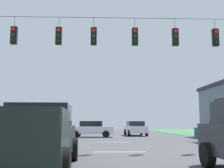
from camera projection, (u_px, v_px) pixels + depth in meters
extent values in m
cube|color=white|center=(119.00, 152.00, 13.12)|extent=(2.50, 0.15, 0.01)
cube|color=white|center=(114.00, 142.00, 19.86)|extent=(2.50, 0.15, 0.01)
cube|color=white|center=(111.00, 137.00, 27.12)|extent=(2.50, 0.15, 0.01)
cylinder|color=black|center=(117.00, 18.00, 15.23)|extent=(17.11, 0.02, 0.02)
cylinder|color=black|center=(15.00, 22.00, 15.01)|extent=(0.02, 0.02, 0.58)
cube|color=black|center=(14.00, 35.00, 14.90)|extent=(0.32, 0.24, 0.95)
cylinder|color=red|center=(13.00, 29.00, 14.80)|extent=(0.20, 0.04, 0.20)
cylinder|color=#352203|center=(13.00, 35.00, 14.76)|extent=(0.20, 0.04, 0.20)
cylinder|color=black|center=(13.00, 40.00, 14.72)|extent=(0.20, 0.04, 0.20)
cylinder|color=black|center=(59.00, 22.00, 15.08)|extent=(0.02, 0.02, 0.58)
cube|color=black|center=(59.00, 36.00, 14.98)|extent=(0.32, 0.24, 0.95)
cylinder|color=red|center=(58.00, 30.00, 14.88)|extent=(0.20, 0.04, 0.20)
cylinder|color=#352203|center=(58.00, 35.00, 14.84)|extent=(0.20, 0.04, 0.20)
cylinder|color=black|center=(58.00, 41.00, 14.80)|extent=(0.20, 0.04, 0.20)
cylinder|color=black|center=(94.00, 23.00, 15.15)|extent=(0.02, 0.02, 0.58)
cube|color=black|center=(94.00, 36.00, 15.04)|extent=(0.32, 0.24, 0.95)
cylinder|color=red|center=(94.00, 30.00, 14.94)|extent=(0.20, 0.04, 0.20)
cylinder|color=#352203|center=(94.00, 36.00, 14.90)|extent=(0.20, 0.04, 0.20)
cylinder|color=black|center=(94.00, 41.00, 14.86)|extent=(0.20, 0.04, 0.20)
cylinder|color=black|center=(135.00, 23.00, 15.22)|extent=(0.02, 0.02, 0.58)
cube|color=black|center=(135.00, 37.00, 15.12)|extent=(0.32, 0.24, 0.95)
cylinder|color=red|center=(135.00, 31.00, 15.02)|extent=(0.20, 0.04, 0.20)
cylinder|color=#352203|center=(135.00, 36.00, 14.98)|extent=(0.20, 0.04, 0.20)
cylinder|color=black|center=(135.00, 41.00, 14.93)|extent=(0.20, 0.04, 0.20)
cylinder|color=black|center=(175.00, 24.00, 15.29)|extent=(0.02, 0.02, 0.58)
cube|color=black|center=(175.00, 37.00, 15.19)|extent=(0.32, 0.24, 0.95)
cylinder|color=red|center=(176.00, 31.00, 15.09)|extent=(0.20, 0.04, 0.20)
cylinder|color=#352203|center=(176.00, 36.00, 15.05)|extent=(0.20, 0.04, 0.20)
cylinder|color=black|center=(176.00, 42.00, 15.01)|extent=(0.20, 0.04, 0.20)
cylinder|color=black|center=(215.00, 24.00, 15.37)|extent=(0.02, 0.02, 0.58)
cube|color=black|center=(215.00, 38.00, 15.26)|extent=(0.32, 0.24, 0.95)
cylinder|color=red|center=(216.00, 31.00, 15.16)|extent=(0.20, 0.04, 0.20)
cylinder|color=#352203|center=(216.00, 37.00, 15.12)|extent=(0.20, 0.04, 0.20)
cylinder|color=black|center=(217.00, 42.00, 15.08)|extent=(0.20, 0.04, 0.20)
cube|color=black|center=(36.00, 141.00, 8.33)|extent=(2.23, 5.48, 0.85)
cube|color=black|center=(41.00, 115.00, 9.08)|extent=(1.93, 1.98, 0.70)
cube|color=black|center=(65.00, 118.00, 7.16)|extent=(0.20, 2.38, 0.45)
cube|color=black|center=(13.00, 117.00, 5.80)|extent=(1.96, 0.18, 0.45)
cylinder|color=black|center=(17.00, 150.00, 10.01)|extent=(0.31, 0.81, 0.80)
cylinder|color=black|center=(74.00, 149.00, 10.16)|extent=(0.31, 0.81, 0.80)
cylinder|color=black|center=(64.00, 164.00, 6.53)|extent=(0.31, 0.81, 0.80)
cylinder|color=black|center=(207.00, 155.00, 8.59)|extent=(0.27, 0.76, 0.76)
cube|color=silver|center=(135.00, 129.00, 29.78)|extent=(2.05, 4.40, 0.70)
cube|color=black|center=(135.00, 124.00, 29.86)|extent=(1.74, 2.19, 0.50)
cylinder|color=black|center=(147.00, 133.00, 28.41)|extent=(0.26, 0.65, 0.64)
cylinder|color=black|center=(129.00, 133.00, 28.25)|extent=(0.26, 0.65, 0.64)
cylinder|color=black|center=(141.00, 132.00, 31.21)|extent=(0.26, 0.65, 0.64)
cylinder|color=black|center=(125.00, 132.00, 31.05)|extent=(0.26, 0.65, 0.64)
cube|color=silver|center=(92.00, 130.00, 26.86)|extent=(4.39, 2.04, 0.70)
cube|color=black|center=(92.00, 124.00, 26.94)|extent=(2.19, 1.74, 0.50)
cylinder|color=black|center=(107.00, 133.00, 27.67)|extent=(0.65, 0.26, 0.64)
cylinder|color=black|center=(106.00, 134.00, 25.89)|extent=(0.65, 0.26, 0.64)
cylinder|color=black|center=(78.00, 133.00, 27.74)|extent=(0.65, 0.26, 0.64)
cylinder|color=black|center=(75.00, 134.00, 25.95)|extent=(0.65, 0.26, 0.64)
cylinder|color=black|center=(204.00, 137.00, 19.92)|extent=(0.65, 0.24, 0.64)
cylinder|color=black|center=(215.00, 139.00, 18.14)|extent=(0.65, 0.24, 0.64)
ellipsoid|color=#2F6E2D|center=(224.00, 98.00, 33.41)|extent=(3.90, 3.90, 4.17)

